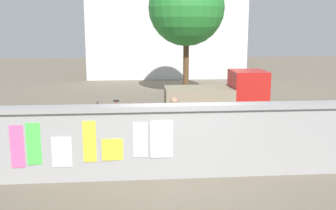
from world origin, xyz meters
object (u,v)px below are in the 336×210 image
object	(u,v)px
auto_rickshaw_truck	(221,97)
bicycle_far	(112,117)
motorcycle	(250,134)
bicycle_near	(130,138)
person_walking	(174,122)
tree_roadside	(186,8)

from	to	relation	value
auto_rickshaw_truck	bicycle_far	size ratio (longest dim) A/B	2.12
auto_rickshaw_truck	motorcycle	bearing A→B (deg)	-88.89
bicycle_near	bicycle_far	xyz separation A→B (m)	(-0.62, 2.72, 0.00)
bicycle_near	auto_rickshaw_truck	bearing A→B (deg)	45.55
motorcycle	bicycle_far	xyz separation A→B (m)	(-3.94, 2.94, -0.10)
motorcycle	person_walking	xyz separation A→B (m)	(-2.18, -0.51, 0.52)
person_walking	tree_roadside	size ratio (longest dim) A/B	0.26
bicycle_far	motorcycle	bearing A→B (deg)	-36.72
bicycle_near	bicycle_far	world-z (taller)	same
auto_rickshaw_truck	motorcycle	distance (m)	3.57
auto_rickshaw_truck	bicycle_far	world-z (taller)	auto_rickshaw_truck
bicycle_near	bicycle_far	bearing A→B (deg)	102.75
bicycle_far	person_walking	bearing A→B (deg)	-62.91
auto_rickshaw_truck	bicycle_far	xyz separation A→B (m)	(-3.87, -0.60, -0.54)
bicycle_near	bicycle_far	distance (m)	2.79
auto_rickshaw_truck	person_walking	size ratio (longest dim) A/B	2.24
bicycle_far	person_walking	world-z (taller)	person_walking
motorcycle	bicycle_near	distance (m)	3.34
tree_roadside	bicycle_far	bearing A→B (deg)	-118.05
bicycle_far	person_walking	xyz separation A→B (m)	(1.77, -3.45, 0.62)
motorcycle	tree_roadside	xyz separation A→B (m)	(-0.57, 9.28, 3.84)
bicycle_near	motorcycle	bearing A→B (deg)	-3.79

